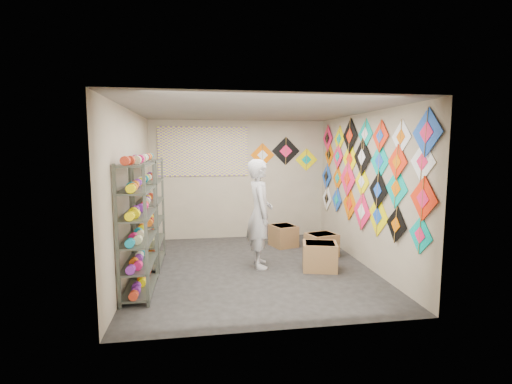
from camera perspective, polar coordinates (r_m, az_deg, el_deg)
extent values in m
plane|color=black|center=(6.63, -0.47, -11.55)|extent=(4.50, 4.50, 0.00)
plane|color=tan|center=(8.55, -2.65, 1.90)|extent=(4.00, 0.00, 4.00)
plane|color=tan|center=(4.14, 4.02, -3.60)|extent=(4.00, 0.00, 4.00)
plane|color=tan|center=(6.36, -18.60, -0.23)|extent=(0.00, 4.50, 4.50)
plane|color=tan|center=(6.91, 16.17, 0.40)|extent=(0.00, 4.50, 4.50)
plane|color=slate|center=(6.31, -0.49, 12.36)|extent=(4.50, 4.50, 0.00)
cube|color=#4C5147|center=(5.57, -17.68, -5.38)|extent=(0.40, 1.10, 1.90)
cube|color=#4C5147|center=(6.83, -16.01, -3.06)|extent=(0.40, 1.10, 1.90)
cylinder|color=#E51864|center=(5.08, -18.55, -5.48)|extent=(0.12, 0.10, 0.12)
cylinder|color=orange|center=(5.27, -18.20, -5.03)|extent=(0.12, 0.10, 0.12)
cylinder|color=#FFE605|center=(5.45, -17.87, -4.61)|extent=(0.12, 0.10, 0.12)
cylinder|color=beige|center=(5.64, -17.57, -4.22)|extent=(0.12, 0.10, 0.12)
cylinder|color=red|center=(5.83, -17.28, -3.86)|extent=(0.12, 0.10, 0.12)
cylinder|color=purple|center=(6.01, -17.01, -3.52)|extent=(0.12, 0.10, 0.12)
cylinder|color=beige|center=(6.34, -16.58, -2.96)|extent=(0.12, 0.10, 0.12)
cylinder|color=teal|center=(6.53, -16.35, -2.67)|extent=(0.12, 0.10, 0.12)
cylinder|color=#E51864|center=(6.72, -16.14, -2.40)|extent=(0.12, 0.10, 0.12)
cylinder|color=orange|center=(6.91, -15.94, -2.14)|extent=(0.12, 0.10, 0.12)
cylinder|color=#FFE605|center=(7.10, -15.75, -1.90)|extent=(0.12, 0.10, 0.12)
cylinder|color=beige|center=(7.28, -15.57, -1.67)|extent=(0.12, 0.10, 0.12)
cube|color=#00A998|center=(5.41, 23.97, -6.07)|extent=(0.01, 0.53, 0.53)
cube|color=black|center=(5.89, 20.76, -4.72)|extent=(0.03, 0.56, 0.56)
cube|color=#FDEA02|center=(6.42, 18.21, -3.52)|extent=(0.01, 0.70, 0.70)
cube|color=#FF1A56|center=(6.92, 15.96, -2.92)|extent=(0.02, 0.68, 0.68)
cube|color=#EE6700|center=(7.45, 14.20, -1.80)|extent=(0.04, 0.65, 0.65)
cube|color=blue|center=(8.03, 12.30, -1.14)|extent=(0.02, 0.53, 0.53)
cube|color=white|center=(8.65, 10.86, -0.97)|extent=(0.03, 0.58, 0.58)
cube|color=#F82A0B|center=(5.28, 24.34, -0.94)|extent=(0.01, 0.60, 0.60)
cube|color=#00A998|center=(5.88, 20.79, 0.55)|extent=(0.04, 0.62, 0.62)
cube|color=black|center=(6.34, 18.26, 0.28)|extent=(0.02, 0.62, 0.62)
cube|color=#FDEA02|center=(6.92, 15.99, 1.55)|extent=(0.01, 0.57, 0.57)
cube|color=#FF1A56|center=(7.48, 13.89, 2.00)|extent=(0.02, 0.72, 0.72)
cube|color=#EE6700|center=(8.01, 12.44, 2.09)|extent=(0.02, 0.54, 0.54)
cube|color=blue|center=(8.60, 10.80, 2.40)|extent=(0.04, 0.60, 0.60)
cube|color=white|center=(5.32, 24.27, 4.30)|extent=(0.02, 0.55, 0.55)
cube|color=#F82A0B|center=(5.82, 20.90, 4.36)|extent=(0.03, 0.53, 0.53)
cube|color=#00A998|center=(6.33, 18.48, 4.54)|extent=(0.02, 0.61, 0.61)
cube|color=black|center=(6.88, 16.01, 5.19)|extent=(0.01, 0.68, 0.68)
cube|color=#FDEA02|center=(7.43, 14.23, 4.93)|extent=(0.01, 0.68, 0.68)
cube|color=#FF1A56|center=(7.96, 12.46, 5.39)|extent=(0.03, 0.53, 0.53)
cube|color=#EE6700|center=(8.50, 11.19, 5.69)|extent=(0.01, 0.56, 0.56)
cube|color=blue|center=(5.24, 24.81, 8.33)|extent=(0.03, 0.64, 0.64)
cube|color=white|center=(5.79, 21.44, 7.90)|extent=(0.02, 0.52, 0.52)
cube|color=#F82A0B|center=(6.30, 18.58, 8.18)|extent=(0.03, 0.52, 0.52)
cube|color=#00A998|center=(6.84, 16.47, 8.56)|extent=(0.03, 0.56, 0.56)
cube|color=black|center=(7.40, 14.25, 8.40)|extent=(0.03, 0.68, 0.68)
cube|color=#FDEA02|center=(7.96, 12.69, 7.98)|extent=(0.03, 0.55, 0.55)
cube|color=#FF1A56|center=(8.57, 10.94, 8.11)|extent=(0.01, 0.60, 0.60)
cube|color=#EE6700|center=(8.59, 1.00, 5.70)|extent=(0.56, 0.02, 0.56)
cube|color=black|center=(8.70, 4.60, 6.30)|extent=(0.67, 0.02, 0.67)
cube|color=#FDEA02|center=(8.83, 7.76, 4.94)|extent=(0.53, 0.02, 0.53)
cube|color=#734BA3|center=(8.45, -8.10, 6.19)|extent=(2.00, 0.01, 1.10)
imported|color=beige|center=(6.49, 0.57, -3.32)|extent=(0.71, 0.48, 1.90)
cube|color=brown|center=(6.55, 9.78, -9.71)|extent=(0.67, 0.60, 0.48)
cube|color=brown|center=(7.34, 10.04, -8.02)|extent=(0.64, 0.58, 0.44)
cube|color=brown|center=(7.96, 4.24, -6.72)|extent=(0.60, 0.63, 0.45)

